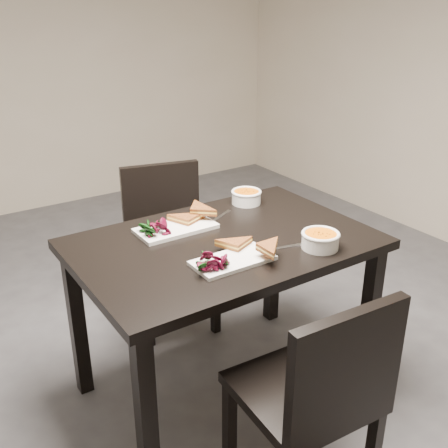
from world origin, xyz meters
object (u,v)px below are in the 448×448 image
plate_far (176,228)px  soup_bowl_far (246,196)px  chair_far (168,236)px  soup_bowl_near (320,239)px  chair_near (318,392)px  table (224,261)px  plate_near (233,260)px

plate_far → soup_bowl_far: size_ratio=2.33×
chair_far → plate_far: bearing=-99.6°
soup_bowl_near → soup_bowl_far: 0.56m
chair_near → chair_far: size_ratio=1.00×
plate_far → chair_near: bearing=-87.4°
table → plate_far: bearing=121.1°
chair_near → chair_far: 1.37m
plate_near → soup_bowl_far: (0.40, 0.47, 0.03)m
soup_bowl_near → soup_bowl_far: (0.05, 0.56, -0.00)m
chair_near → plate_far: 0.91m
table → chair_near: bearing=-96.6°
plate_near → soup_bowl_near: soup_bowl_near is taller
chair_near → plate_near: chair_near is taller
plate_near → plate_far: plate_far is taller
plate_near → plate_far: size_ratio=0.92×
chair_far → soup_bowl_far: bearing=-47.2°
soup_bowl_far → plate_near: bearing=-130.4°
plate_near → table: bearing=65.9°
chair_far → plate_near: (-0.18, -0.87, 0.27)m
chair_near → soup_bowl_near: bearing=52.1°
chair_far → plate_far: 0.60m
table → plate_far: 0.25m
chair_near → soup_bowl_near: (0.35, 0.40, 0.30)m
table → soup_bowl_far: size_ratio=8.31×
chair_near → soup_bowl_near: size_ratio=5.61×
plate_near → soup_bowl_far: soup_bowl_far is taller
table → chair_near: (-0.08, -0.67, -0.17)m
table → chair_near: chair_near is taller
chair_near → table: bearing=86.9°
soup_bowl_near → table: bearing=135.1°
plate_near → soup_bowl_near: bearing=-13.9°
plate_near → plate_far: bearing=95.1°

